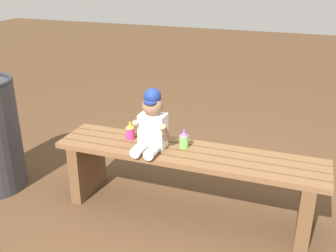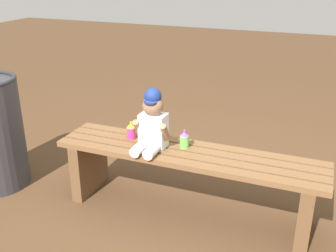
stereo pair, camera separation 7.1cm
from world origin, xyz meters
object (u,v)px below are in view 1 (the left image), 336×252
(park_bench, at_px, (187,171))
(child_figure, at_px, (152,123))
(sippy_cup_right, at_px, (184,139))
(sippy_cup_left, at_px, (130,131))

(park_bench, xyz_separation_m, child_figure, (-0.24, -0.03, 0.32))
(child_figure, relative_size, sippy_cup_right, 3.26)
(park_bench, relative_size, sippy_cup_left, 14.24)
(park_bench, bearing_deg, sippy_cup_left, 173.27)
(park_bench, distance_m, sippy_cup_left, 0.48)
(park_bench, height_order, sippy_cup_left, sippy_cup_left)
(child_figure, xyz_separation_m, sippy_cup_left, (-0.20, 0.08, -0.12))
(sippy_cup_right, bearing_deg, sippy_cup_left, 180.00)
(sippy_cup_left, relative_size, sippy_cup_right, 1.00)
(park_bench, height_order, child_figure, child_figure)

